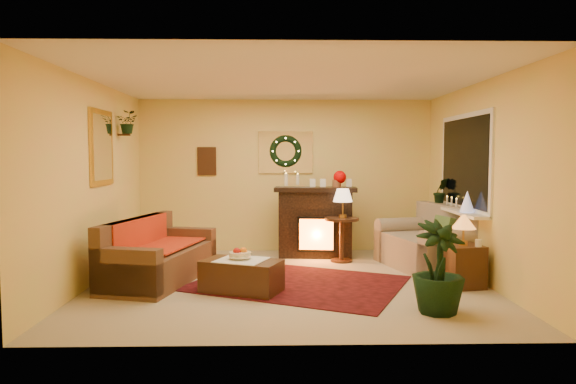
{
  "coord_description": "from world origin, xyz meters",
  "views": [
    {
      "loc": [
        -0.15,
        -6.59,
        1.64
      ],
      "look_at": [
        0.0,
        0.35,
        1.15
      ],
      "focal_mm": 32.0,
      "sensor_mm": 36.0,
      "label": 1
    }
  ],
  "objects_px": {
    "loveseat": "(426,240)",
    "side_table_round": "(342,241)",
    "fireplace": "(315,223)",
    "coffee_table": "(242,275)",
    "end_table_square": "(463,266)",
    "sofa": "(160,248)"
  },
  "relations": [
    {
      "from": "loveseat",
      "to": "side_table_round",
      "type": "bearing_deg",
      "value": 141.02
    },
    {
      "from": "side_table_round",
      "to": "fireplace",
      "type": "bearing_deg",
      "value": 135.97
    },
    {
      "from": "end_table_square",
      "to": "coffee_table",
      "type": "distance_m",
      "value": 2.76
    },
    {
      "from": "loveseat",
      "to": "coffee_table",
      "type": "bearing_deg",
      "value": -168.91
    },
    {
      "from": "fireplace",
      "to": "loveseat",
      "type": "height_order",
      "value": "fireplace"
    },
    {
      "from": "sofa",
      "to": "side_table_round",
      "type": "height_order",
      "value": "sofa"
    },
    {
      "from": "loveseat",
      "to": "coffee_table",
      "type": "distance_m",
      "value": 2.88
    },
    {
      "from": "loveseat",
      "to": "side_table_round",
      "type": "xyz_separation_m",
      "value": [
        -1.17,
        0.53,
        -0.1
      ]
    },
    {
      "from": "coffee_table",
      "to": "fireplace",
      "type": "bearing_deg",
      "value": 85.66
    },
    {
      "from": "loveseat",
      "to": "sofa",
      "type": "bearing_deg",
      "value": 175.49
    },
    {
      "from": "fireplace",
      "to": "loveseat",
      "type": "xyz_separation_m",
      "value": [
        1.55,
        -0.9,
        -0.13
      ]
    },
    {
      "from": "coffee_table",
      "to": "loveseat",
      "type": "bearing_deg",
      "value": 47.34
    },
    {
      "from": "sofa",
      "to": "loveseat",
      "type": "relative_size",
      "value": 1.2
    },
    {
      "from": "sofa",
      "to": "coffee_table",
      "type": "xyz_separation_m",
      "value": [
        1.1,
        -0.59,
        -0.22
      ]
    },
    {
      "from": "fireplace",
      "to": "coffee_table",
      "type": "xyz_separation_m",
      "value": [
        -1.05,
        -2.14,
        -0.34
      ]
    },
    {
      "from": "fireplace",
      "to": "sofa",
      "type": "bearing_deg",
      "value": -138.99
    },
    {
      "from": "fireplace",
      "to": "coffee_table",
      "type": "height_order",
      "value": "fireplace"
    },
    {
      "from": "end_table_square",
      "to": "coffee_table",
      "type": "bearing_deg",
      "value": -176.03
    },
    {
      "from": "loveseat",
      "to": "fireplace",
      "type": "bearing_deg",
      "value": 135.35
    },
    {
      "from": "coffee_table",
      "to": "end_table_square",
      "type": "bearing_deg",
      "value": 25.74
    },
    {
      "from": "fireplace",
      "to": "end_table_square",
      "type": "height_order",
      "value": "fireplace"
    },
    {
      "from": "fireplace",
      "to": "coffee_table",
      "type": "bearing_deg",
      "value": -110.86
    }
  ]
}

